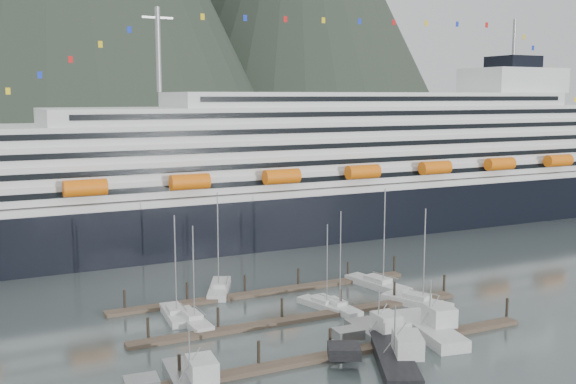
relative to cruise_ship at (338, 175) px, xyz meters
name	(u,v)px	position (x,y,z in m)	size (l,w,h in m)	color
ground	(349,321)	(-30.03, -54.94, -12.04)	(1600.00, 1600.00, 0.00)	#485453
cruise_ship	(338,175)	(0.00, 0.00, 0.00)	(210.00, 30.40, 50.30)	black
dock_near	(357,350)	(-34.95, -64.89, -11.73)	(48.18, 2.28, 3.20)	#4C3C31
dock_mid	(306,317)	(-34.95, -51.89, -11.73)	(48.18, 2.28, 3.20)	#4C3C31
dock_far	(266,292)	(-34.95, -38.89, -11.73)	(48.18, 2.28, 3.20)	#4C3C31
sailboat_a	(175,315)	(-50.60, -43.93, -11.60)	(3.34, 9.25, 14.66)	#BBBBBB
sailboat_b	(192,320)	(-49.23, -46.92, -11.62)	(2.82, 10.03, 13.67)	#BBBBBB
sailboat_c	(323,305)	(-30.61, -48.60, -11.64)	(4.49, 8.66, 12.46)	#BBBBBB
sailboat_d	(336,306)	(-29.26, -49.96, -11.63)	(3.03, 10.20, 14.47)	#BBBBBB
sailboat_e	(219,289)	(-41.05, -34.95, -11.59)	(7.07, 10.93, 15.98)	#BBBBBB
sailboat_g	(378,285)	(-18.08, -43.58, -11.59)	(5.40, 12.26, 16.24)	#BBBBBB
sailboat_h	(416,303)	(-18.12, -53.60, -11.59)	(6.87, 10.55, 14.67)	#BBBBBB
trawler_a	(189,383)	(-55.89, -66.50, -11.15)	(9.39, 12.97, 6.97)	#939598
trawler_b	(377,334)	(-30.98, -63.03, -11.13)	(8.47, 11.11, 7.12)	#939598
trawler_c	(393,357)	(-33.45, -69.87, -11.10)	(12.21, 14.87, 7.51)	black
trawler_d	(428,328)	(-24.11, -64.07, -11.07)	(10.12, 13.59, 7.85)	#BBBBBB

